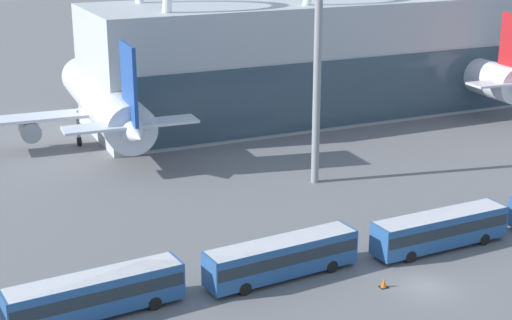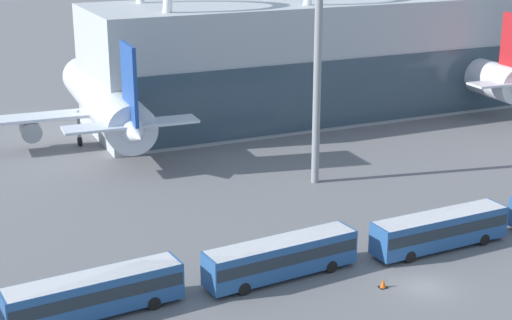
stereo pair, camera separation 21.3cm
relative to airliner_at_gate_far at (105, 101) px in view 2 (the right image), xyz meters
name	(u,v)px [view 2 (the right image)]	position (x,y,z in m)	size (l,w,h in m)	color
ground_plane	(424,287)	(11.83, -49.13, -4.94)	(440.00, 440.00, 0.00)	slate
airliner_at_gate_far	(105,101)	(0.00, 0.00, 0.00)	(33.13, 37.32, 14.13)	silver
airliner_parked_remote	(441,64)	(51.06, 1.12, 0.42)	(43.61, 44.21, 14.63)	silver
shuttle_bus_1	(94,292)	(-11.84, -43.27, -3.12)	(12.72, 3.63, 3.07)	#285693
shuttle_bus_2	(281,256)	(2.66, -43.23, -3.12)	(12.72, 3.61, 3.07)	#285693
shuttle_bus_3	(440,228)	(17.16, -43.82, -3.12)	(12.64, 3.05, 3.07)	#285693
floodlight_mast	(318,55)	(15.83, -24.54, 8.48)	(2.44, 2.44, 22.74)	gray
lane_stripe_5	(282,255)	(4.60, -39.46, -4.94)	(6.98, 0.25, 0.01)	silver
traffic_cone_1	(383,283)	(8.91, -47.97, -4.59)	(0.64, 0.64, 0.71)	black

